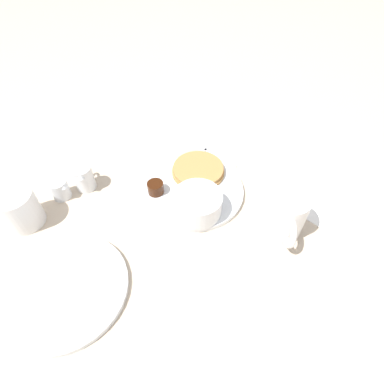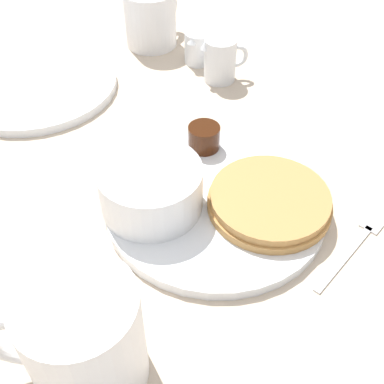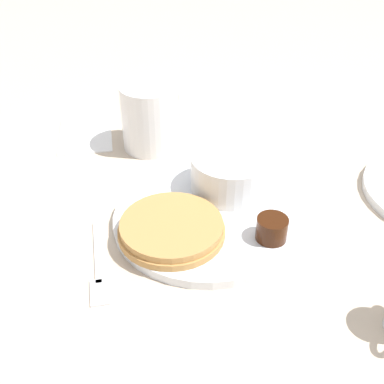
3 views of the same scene
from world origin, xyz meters
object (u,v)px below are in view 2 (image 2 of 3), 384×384
(coffee_mug, at_px, (81,339))
(second_mug, at_px, (151,18))
(plate, at_px, (215,203))
(fork, at_px, (361,237))
(creamer_pitcher_near, at_px, (221,59))
(bowl, at_px, (151,187))
(creamer_pitcher_far, at_px, (199,47))

(coffee_mug, height_order, second_mug, coffee_mug)
(plate, distance_m, fork, 0.15)
(creamer_pitcher_near, bearing_deg, second_mug, -97.18)
(bowl, relative_size, fork, 0.77)
(plate, bearing_deg, creamer_pitcher_near, -144.46)
(bowl, relative_size, coffee_mug, 0.96)
(second_mug, bearing_deg, coffee_mug, 37.09)
(creamer_pitcher_far, relative_size, fork, 0.45)
(bowl, distance_m, coffee_mug, 0.18)
(fork, relative_size, second_mug, 1.24)
(plate, xyz_separation_m, coffee_mug, (0.21, 0.03, 0.05))
(bowl, bearing_deg, fork, 119.36)
(creamer_pitcher_near, height_order, fork, creamer_pitcher_near)
(plate, distance_m, creamer_pitcher_near, 0.26)
(plate, xyz_separation_m, second_mug, (-0.23, -0.30, 0.04))
(coffee_mug, relative_size, creamer_pitcher_far, 1.80)
(fork, bearing_deg, bowl, -60.64)
(plate, height_order, fork, plate)
(coffee_mug, distance_m, second_mug, 0.56)
(creamer_pitcher_far, xyz_separation_m, fork, (0.18, 0.35, -0.02))
(creamer_pitcher_far, distance_m, second_mug, 0.10)
(bowl, bearing_deg, creamer_pitcher_far, -150.27)
(bowl, bearing_deg, coffee_mug, 26.11)
(plate, bearing_deg, bowl, -43.90)
(bowl, xyz_separation_m, creamer_pitcher_near, (-0.26, -0.11, -0.01))
(coffee_mug, bearing_deg, plate, -171.27)
(bowl, relative_size, second_mug, 0.95)
(bowl, bearing_deg, plate, 136.10)
(plate, xyz_separation_m, bowl, (0.05, -0.05, 0.03))
(plate, height_order, creamer_pitcher_far, creamer_pitcher_far)
(plate, xyz_separation_m, creamer_pitcher_far, (-0.23, -0.21, 0.02))
(plate, distance_m, second_mug, 0.38)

